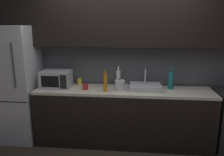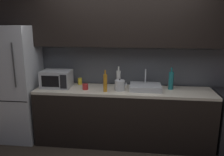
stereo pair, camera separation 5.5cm
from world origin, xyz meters
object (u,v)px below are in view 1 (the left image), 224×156
mug_yellow (80,81)px  refrigerator (16,84)px  wine_bottle_amber (105,83)px  mug_red (85,87)px  microwave (56,79)px  wine_bottle_teal (171,80)px  wine_bottle_white (118,78)px  kettle (120,85)px

mug_yellow → refrigerator: bearing=-168.1°
wine_bottle_amber → mug_yellow: 0.61m
mug_red → microwave: bearing=169.7°
mug_red → wine_bottle_amber: bearing=-12.6°
refrigerator → wine_bottle_teal: (2.49, 0.10, 0.11)m
refrigerator → mug_yellow: bearing=11.9°
refrigerator → wine_bottle_white: (1.67, 0.17, 0.10)m
microwave → mug_red: (0.49, -0.09, -0.09)m
refrigerator → wine_bottle_amber: refrigerator is taller
wine_bottle_white → wine_bottle_teal: size_ratio=0.96×
microwave → kettle: size_ratio=2.44×
mug_red → kettle: bearing=1.1°
kettle → microwave: bearing=175.6°
wine_bottle_white → mug_yellow: bearing=176.1°
refrigerator → wine_bottle_white: refrigerator is taller
microwave → mug_red: size_ratio=5.17×
wine_bottle_white → kettle: bearing=-80.2°
wine_bottle_white → wine_bottle_amber: size_ratio=1.00×
microwave → wine_bottle_amber: size_ratio=1.39×
wine_bottle_white → refrigerator: bearing=-174.2°
refrigerator → wine_bottle_amber: 1.50m
kettle → wine_bottle_teal: (0.78, 0.16, 0.06)m
wine_bottle_white → mug_red: size_ratio=3.71×
refrigerator → kettle: size_ratio=9.93×
mug_red → mug_yellow: bearing=119.3°
mug_yellow → wine_bottle_white: bearing=-3.9°
refrigerator → mug_red: refrigerator is taller
mug_red → wine_bottle_white: bearing=25.6°
kettle → wine_bottle_teal: bearing=11.3°
kettle → refrigerator: bearing=178.0°
wine_bottle_white → mug_red: 0.56m
mug_red → mug_yellow: (-0.16, 0.28, 0.01)m
kettle → mug_red: size_ratio=2.12×
microwave → wine_bottle_white: 1.00m
wine_bottle_amber → microwave: bearing=168.8°
kettle → wine_bottle_amber: wine_bottle_amber is taller
wine_bottle_amber → refrigerator: bearing=174.5°
wine_bottle_amber → wine_bottle_teal: bearing=13.5°
kettle → wine_bottle_amber: (-0.21, -0.08, 0.06)m
wine_bottle_teal → mug_red: size_ratio=3.87×
wine_bottle_teal → mug_yellow: 1.49m
wine_bottle_white → mug_red: wine_bottle_white is taller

